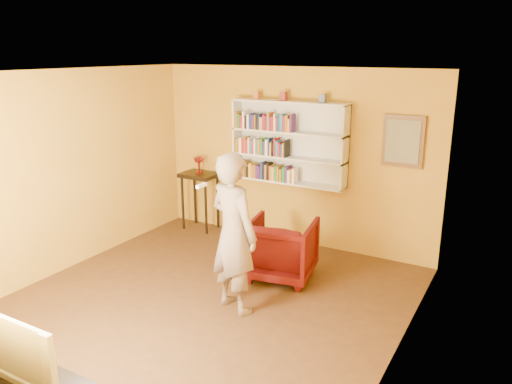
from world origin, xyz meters
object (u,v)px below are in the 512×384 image
(bookshelf, at_px, (290,142))
(person, at_px, (234,234))
(television, at_px, (22,345))
(armchair, at_px, (281,249))
(ruby_lustre, at_px, (199,161))
(console_table, at_px, (200,183))

(bookshelf, distance_m, person, 2.33)
(television, bearing_deg, bookshelf, 90.09)
(bookshelf, bearing_deg, television, -89.85)
(bookshelf, distance_m, television, 4.73)
(armchair, xyz_separation_m, person, (-0.09, -1.03, 0.54))
(armchair, height_order, person, person)
(ruby_lustre, relative_size, television, 0.29)
(person, bearing_deg, console_table, -27.66)
(bookshelf, xyz_separation_m, ruby_lustre, (-1.58, -0.16, -0.43))
(bookshelf, xyz_separation_m, television, (0.01, -4.66, -0.82))
(ruby_lustre, distance_m, television, 4.79)
(bookshelf, relative_size, television, 1.88)
(ruby_lustre, xyz_separation_m, television, (1.59, -4.50, -0.39))
(console_table, distance_m, armchair, 2.31)
(console_table, height_order, person, person)
(bookshelf, relative_size, ruby_lustre, 6.41)
(bookshelf, relative_size, person, 0.96)
(armchair, bearing_deg, television, 72.30)
(ruby_lustre, height_order, armchair, ruby_lustre)
(console_table, xyz_separation_m, person, (1.95, -2.05, 0.14))
(console_table, relative_size, television, 1.01)
(ruby_lustre, distance_m, armchair, 2.40)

